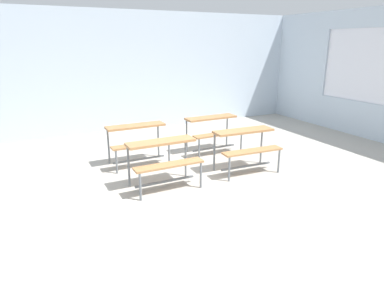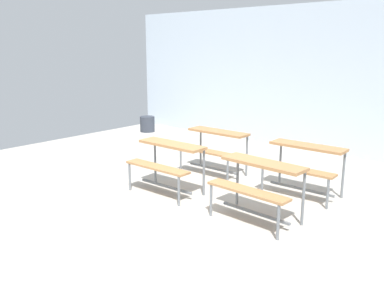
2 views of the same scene
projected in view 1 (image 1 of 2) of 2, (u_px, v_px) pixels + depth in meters
name	position (u px, v px, depth m)	size (l,w,h in m)	color
ground	(208.00, 197.00, 5.11)	(10.00, 9.00, 0.05)	#ADA89E
wall_back	(124.00, 72.00, 8.54)	(10.00, 0.12, 3.00)	silver
desk_bench_r0c0	(164.00, 153.00, 5.25)	(1.11, 0.61, 0.74)	#A87547
desk_bench_r0c1	(246.00, 141.00, 5.92)	(1.13, 0.64, 0.74)	#A87547
desk_bench_r1c0	(138.00, 135.00, 6.27)	(1.11, 0.60, 0.74)	#A87547
desk_bench_r1c1	(213.00, 126.00, 6.97)	(1.11, 0.62, 0.74)	#A87547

